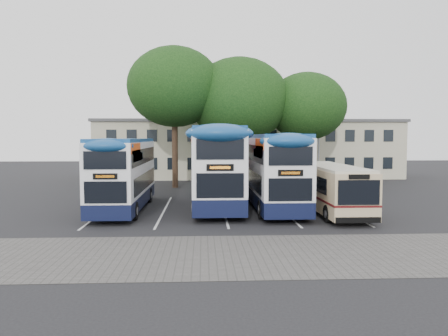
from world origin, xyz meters
The scene contains 12 objects.
ground centered at (0.00, 0.00, 0.00)m, with size 120.00×120.00×0.00m, color black.
paving_strip centered at (-2.00, -5.00, 0.01)m, with size 40.00×6.00×0.01m, color #595654.
bay_lines centered at (-3.75, 5.00, 0.01)m, with size 14.12×11.00×0.01m.
depot_building centered at (0.00, 26.99, 3.15)m, with size 32.40×8.40×6.20m.
lamp_post centered at (6.00, 19.97, 5.08)m, with size 0.25×1.05×9.06m.
tree_left centered at (-7.35, 16.84, 8.60)m, with size 8.02×8.02×12.03m.
tree_mid centered at (-1.76, 17.64, 7.57)m, with size 8.75×8.75×11.30m.
tree_right centered at (4.26, 17.89, 7.07)m, with size 7.09×7.09×10.10m.
bus_dd_left centered at (-9.63, 5.36, 2.34)m, with size 2.47×10.18×4.24m.
bus_dd_mid centered at (-4.11, 6.46, 2.71)m, with size 2.86×11.78×4.91m.
bus_dd_right centered at (-0.72, 5.50, 2.47)m, with size 2.61×10.77×4.49m.
bus_single centered at (2.38, 3.94, 1.54)m, with size 2.33×9.15×2.73m.
Camera 1 is at (-4.97, -20.78, 4.31)m, focal length 35.00 mm.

